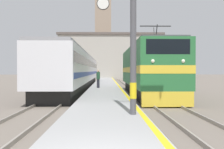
# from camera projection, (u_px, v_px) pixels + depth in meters

# --- Properties ---
(ground_plane) EXTENTS (200.00, 200.00, 0.00)m
(ground_plane) POSITION_uv_depth(u_px,v_px,m) (106.00, 86.00, 34.71)
(ground_plane) COLOR #70665B
(platform) EXTENTS (3.14, 140.00, 0.35)m
(platform) POSITION_uv_depth(u_px,v_px,m) (106.00, 87.00, 29.71)
(platform) COLOR #999999
(platform) RESTS_ON ground
(rail_track_near) EXTENTS (2.84, 140.00, 0.16)m
(rail_track_near) POSITION_uv_depth(u_px,v_px,m) (135.00, 88.00, 29.79)
(rail_track_near) COLOR #70665B
(rail_track_near) RESTS_ON ground
(rail_track_far) EXTENTS (2.83, 140.00, 0.16)m
(rail_track_far) POSITION_uv_depth(u_px,v_px,m) (78.00, 88.00, 29.65)
(rail_track_far) COLOR #70665B
(rail_track_far) RESTS_ON ground
(locomotive_train) EXTENTS (2.92, 14.35, 4.95)m
(locomotive_train) POSITION_uv_depth(u_px,v_px,m) (147.00, 70.00, 20.74)
(locomotive_train) COLOR black
(locomotive_train) RESTS_ON ground
(passenger_train) EXTENTS (2.92, 34.44, 3.78)m
(passenger_train) POSITION_uv_depth(u_px,v_px,m) (79.00, 70.00, 30.88)
(passenger_train) COLOR black
(passenger_train) RESTS_ON ground
(catenary_mast) EXTENTS (2.51, 0.25, 8.12)m
(catenary_mast) POSITION_uv_depth(u_px,v_px,m) (136.00, 6.00, 9.79)
(catenary_mast) COLOR #4C4C51
(catenary_mast) RESTS_ON platform
(person_on_platform) EXTENTS (0.34, 0.34, 1.74)m
(person_on_platform) POSITION_uv_depth(u_px,v_px,m) (98.00, 78.00, 25.00)
(person_on_platform) COLOR #23232D
(person_on_platform) RESTS_ON platform
(clock_tower) EXTENTS (5.39, 5.39, 26.65)m
(clock_tower) POSITION_uv_depth(u_px,v_px,m) (103.00, 26.00, 71.44)
(clock_tower) COLOR gray
(clock_tower) RESTS_ON ground
(station_building) EXTENTS (25.37, 9.01, 10.96)m
(station_building) POSITION_uv_depth(u_px,v_px,m) (110.00, 57.00, 65.45)
(station_building) COLOR #A8A399
(station_building) RESTS_ON ground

